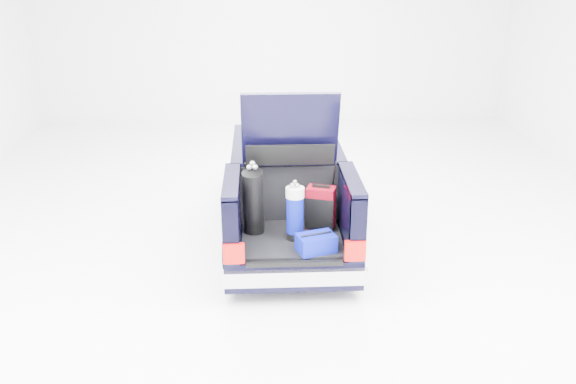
{
  "coord_description": "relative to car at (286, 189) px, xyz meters",
  "views": [
    {
      "loc": [
        -0.41,
        -8.78,
        4.1
      ],
      "look_at": [
        0.0,
        -0.5,
        0.86
      ],
      "focal_mm": 38.0,
      "sensor_mm": 36.0,
      "label": 1
    }
  ],
  "objects": [
    {
      "name": "ground",
      "position": [
        0.0,
        -0.11,
        -0.67
      ],
      "size": [
        14.0,
        14.0,
        0.0
      ],
      "primitive_type": "plane",
      "color": "white",
      "rests_on": "ground"
    },
    {
      "name": "blue_duffel",
      "position": [
        0.28,
        -2.01,
        0.04
      ],
      "size": [
        0.54,
        0.43,
        0.25
      ],
      "rotation": [
        0.0,
        0.0,
        0.31
      ],
      "color": "#050D80",
      "rests_on": "car"
    },
    {
      "name": "red_suitcase",
      "position": [
        0.41,
        -1.31,
        0.22
      ],
      "size": [
        0.43,
        0.35,
        0.62
      ],
      "rotation": [
        0.0,
        0.0,
        -0.31
      ],
      "color": "maroon",
      "rests_on": "car"
    },
    {
      "name": "car",
      "position": [
        0.0,
        0.0,
        0.0
      ],
      "size": [
        1.87,
        4.65,
        2.47
      ],
      "color": "black",
      "rests_on": "ground"
    },
    {
      "name": "black_golf_bag",
      "position": [
        -0.5,
        -1.45,
        0.38
      ],
      "size": [
        0.3,
        0.42,
        1.01
      ],
      "rotation": [
        0.0,
        0.0,
        -0.06
      ],
      "color": "black",
      "rests_on": "car"
    },
    {
      "name": "blue_golf_bag",
      "position": [
        0.04,
        -1.62,
        0.29
      ],
      "size": [
        0.24,
        0.24,
        0.81
      ],
      "rotation": [
        0.0,
        0.0,
        -0.0
      ],
      "color": "black",
      "rests_on": "car"
    }
  ]
}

